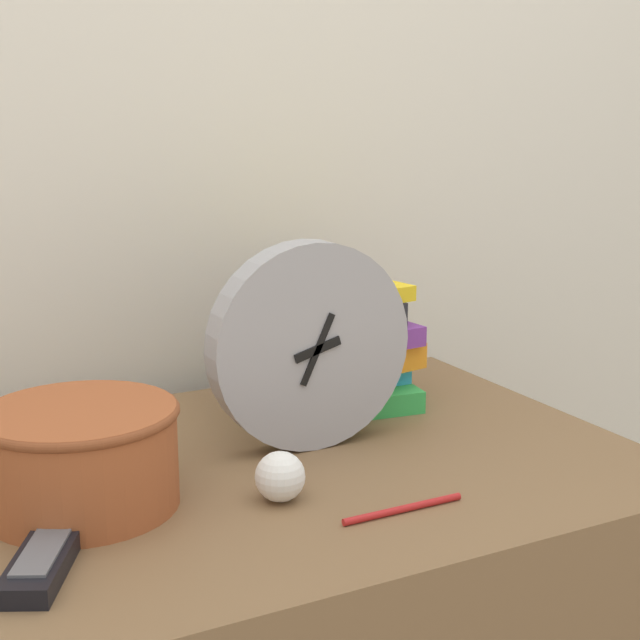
{
  "coord_description": "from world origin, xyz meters",
  "views": [
    {
      "loc": [
        -0.34,
        -0.63,
        1.18
      ],
      "look_at": [
        0.19,
        0.42,
        0.91
      ],
      "focal_mm": 50.0,
      "sensor_mm": 36.0,
      "label": 1
    }
  ],
  "objects_px": {
    "tv_remote": "(47,554)",
    "pen": "(403,509)",
    "desk_clock": "(310,346)",
    "crumpled_paper_ball": "(280,477)",
    "book_stack": "(332,346)",
    "basket": "(81,453)"
  },
  "relations": [
    {
      "from": "desk_clock",
      "to": "tv_remote",
      "type": "height_order",
      "value": "desk_clock"
    },
    {
      "from": "crumpled_paper_ball",
      "to": "pen",
      "type": "bearing_deg",
      "value": -40.11
    },
    {
      "from": "tv_remote",
      "to": "basket",
      "type": "bearing_deg",
      "value": 62.56
    },
    {
      "from": "tv_remote",
      "to": "crumpled_paper_ball",
      "type": "relative_size",
      "value": 3.02
    },
    {
      "from": "tv_remote",
      "to": "pen",
      "type": "height_order",
      "value": "tv_remote"
    },
    {
      "from": "basket",
      "to": "crumpled_paper_ball",
      "type": "distance_m",
      "value": 0.22
    },
    {
      "from": "crumpled_paper_ball",
      "to": "pen",
      "type": "height_order",
      "value": "crumpled_paper_ball"
    },
    {
      "from": "desk_clock",
      "to": "crumpled_paper_ball",
      "type": "distance_m",
      "value": 0.2
    },
    {
      "from": "book_stack",
      "to": "tv_remote",
      "type": "distance_m",
      "value": 0.57
    },
    {
      "from": "desk_clock",
      "to": "pen",
      "type": "distance_m",
      "value": 0.26
    },
    {
      "from": "book_stack",
      "to": "basket",
      "type": "bearing_deg",
      "value": -154.95
    },
    {
      "from": "crumpled_paper_ball",
      "to": "tv_remote",
      "type": "bearing_deg",
      "value": -172.92
    },
    {
      "from": "tv_remote",
      "to": "crumpled_paper_ball",
      "type": "distance_m",
      "value": 0.26
    },
    {
      "from": "book_stack",
      "to": "pen",
      "type": "height_order",
      "value": "book_stack"
    },
    {
      "from": "desk_clock",
      "to": "crumpled_paper_ball",
      "type": "xyz_separation_m",
      "value": [
        -0.11,
        -0.14,
        -0.11
      ]
    },
    {
      "from": "basket",
      "to": "tv_remote",
      "type": "distance_m",
      "value": 0.14
    },
    {
      "from": "basket",
      "to": "crumpled_paper_ball",
      "type": "height_order",
      "value": "basket"
    },
    {
      "from": "desk_clock",
      "to": "basket",
      "type": "bearing_deg",
      "value": -170.34
    },
    {
      "from": "desk_clock",
      "to": "pen",
      "type": "height_order",
      "value": "desk_clock"
    },
    {
      "from": "tv_remote",
      "to": "desk_clock",
      "type": "bearing_deg",
      "value": 24.85
    },
    {
      "from": "book_stack",
      "to": "basket",
      "type": "distance_m",
      "value": 0.45
    },
    {
      "from": "basket",
      "to": "tv_remote",
      "type": "xyz_separation_m",
      "value": [
        -0.06,
        -0.12,
        -0.05
      ]
    }
  ]
}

